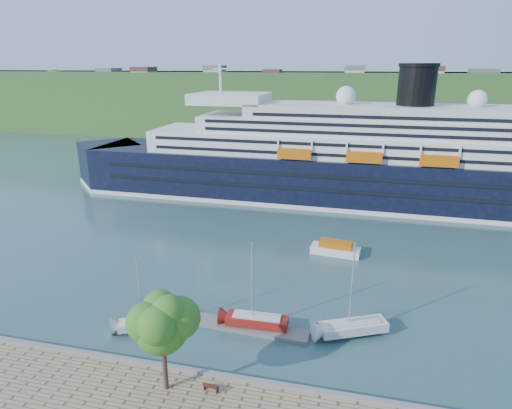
{
  "coord_description": "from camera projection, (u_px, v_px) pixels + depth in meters",
  "views": [
    {
      "loc": [
        12.07,
        -29.41,
        26.9
      ],
      "look_at": [
        -1.81,
        30.0,
        6.87
      ],
      "focal_mm": 30.0,
      "sensor_mm": 36.0,
      "label": 1
    }
  ],
  "objects": [
    {
      "name": "floating_pontoon",
      "position": [
        228.0,
        324.0,
        46.16
      ],
      "size": [
        17.68,
        3.05,
        0.39
      ],
      "primitive_type": null,
      "rotation": [
        0.0,
        0.0,
        -0.05
      ],
      "color": "gray",
      "rests_on": "ground"
    },
    {
      "name": "promenade_tree",
      "position": [
        163.0,
        339.0,
        34.45
      ],
      "size": [
        5.83,
        5.83,
        9.66
      ],
      "primitive_type": null,
      "color": "#296219",
      "rests_on": "promenade"
    },
    {
      "name": "sailboat_white_near",
      "position": [
        145.0,
        295.0,
        44.11
      ],
      "size": [
        6.69,
        4.26,
        8.4
      ],
      "primitive_type": null,
      "rotation": [
        0.0,
        0.0,
        0.41
      ],
      "color": "silver",
      "rests_on": "ground"
    },
    {
      "name": "far_hillside",
      "position": [
        327.0,
        104.0,
        168.61
      ],
      "size": [
        400.0,
        50.0,
        24.0
      ],
      "primitive_type": "cube",
      "color": "#2B5421",
      "rests_on": "ground"
    },
    {
      "name": "tender_launch",
      "position": [
        335.0,
        248.0,
        63.43
      ],
      "size": [
        7.53,
        3.39,
        2.01
      ],
      "primitive_type": null,
      "rotation": [
        0.0,
        0.0,
        -0.13
      ],
      "color": "#C45D0B",
      "rests_on": "ground"
    },
    {
      "name": "ground",
      "position": [
        199.0,
        381.0,
        38.21
      ],
      "size": [
        400.0,
        400.0,
        0.0
      ],
      "primitive_type": "plane",
      "color": "#284844",
      "rests_on": "ground"
    },
    {
      "name": "quay_coping",
      "position": [
        198.0,
        371.0,
        37.67
      ],
      "size": [
        220.0,
        0.5,
        0.3
      ],
      "primitive_type": "cube",
      "color": "slate",
      "rests_on": "promenade"
    },
    {
      "name": "sailboat_white_far",
      "position": [
        356.0,
        293.0,
        43.04
      ],
      "size": [
        7.97,
        5.24,
        10.05
      ],
      "primitive_type": null,
      "rotation": [
        0.0,
        0.0,
        0.44
      ],
      "color": "silver",
      "rests_on": "ground"
    },
    {
      "name": "sailboat_red",
      "position": [
        257.0,
        289.0,
        44.33
      ],
      "size": [
        7.37,
        2.23,
        9.45
      ],
      "primitive_type": null,
      "rotation": [
        0.0,
        0.0,
        0.03
      ],
      "color": "maroon",
      "rests_on": "ground"
    },
    {
      "name": "cruise_ship",
      "position": [
        344.0,
        135.0,
        85.06
      ],
      "size": [
        121.56,
        19.66,
        27.24
      ],
      "primitive_type": null,
      "rotation": [
        0.0,
        0.0,
        -0.02
      ],
      "color": "black",
      "rests_on": "ground"
    },
    {
      "name": "park_bench",
      "position": [
        211.0,
        386.0,
        35.54
      ],
      "size": [
        1.45,
        0.76,
        0.88
      ],
      "primitive_type": null,
      "rotation": [
        0.0,
        0.0,
        -0.15
      ],
      "color": "#492514",
      "rests_on": "promenade"
    }
  ]
}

